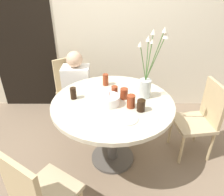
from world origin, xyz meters
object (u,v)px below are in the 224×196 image
drink_glass_3 (140,105)px  drink_glass_1 (130,101)px  drink_glass_4 (114,92)px  drink_glass_5 (105,80)px  birthday_cake (109,100)px  drink_glass_0 (73,93)px  chair_left_flank (201,116)px  chair_right_flank (71,87)px  side_plate (127,119)px  person_boy (77,92)px  chair_near_front (38,193)px  flower_vase (146,77)px  drink_glass_2 (123,94)px

drink_glass_3 → drink_glass_1: bearing=146.0°
drink_glass_1 → drink_glass_4: (-0.15, 0.19, -0.00)m
drink_glass_5 → birthday_cake: bearing=-83.6°
drink_glass_5 → drink_glass_3: bearing=-57.1°
birthday_cake → drink_glass_0: 0.38m
chair_left_flank → birthday_cake: bearing=-87.4°
chair_right_flank → drink_glass_5: bearing=-77.9°
drink_glass_3 → drink_glass_4: bearing=134.1°
side_plate → drink_glass_5: bearing=107.6°
drink_glass_3 → drink_glass_5: bearing=122.9°
side_plate → drink_glass_0: drink_glass_0 is taller
person_boy → drink_glass_3: bearing=-49.4°
chair_near_front → chair_left_flank: 1.79m
chair_near_front → flower_vase: size_ratio=1.23×
chair_right_flank → drink_glass_1: drink_glass_1 is taller
drink_glass_0 → flower_vase: bearing=2.3°
chair_near_front → drink_glass_2: chair_near_front is taller
drink_glass_0 → drink_glass_3: 0.69m
chair_right_flank → side_plate: bearing=-92.7°
chair_near_front → drink_glass_1: bearing=-101.2°
chair_left_flank → drink_glass_1: drink_glass_1 is taller
person_boy → drink_glass_1: bearing=-51.0°
drink_glass_2 → person_boy: bearing=133.1°
drink_glass_2 → drink_glass_5: drink_glass_5 is taller
side_plate → drink_glass_2: drink_glass_2 is taller
chair_near_front → drink_glass_4: bearing=-88.3°
drink_glass_4 → drink_glass_5: (-0.10, 0.27, 0.00)m
drink_glass_3 → person_boy: size_ratio=0.11×
chair_near_front → side_plate: (0.67, 0.52, 0.28)m
side_plate → drink_glass_0: bearing=145.4°
side_plate → person_boy: (-0.59, 0.98, -0.28)m
birthday_cake → drink_glass_3: 0.31m
chair_right_flank → chair_near_front: bearing=-123.7°
drink_glass_1 → side_plate: bearing=-101.1°
birthday_cake → flower_vase: (0.37, 0.14, 0.17)m
chair_right_flank → drink_glass_1: size_ratio=7.09×
chair_right_flank → person_boy: size_ratio=0.85×
drink_glass_3 → drink_glass_4: size_ratio=0.91×
birthday_cake → drink_glass_2: 0.19m
drink_glass_5 → person_boy: (-0.38, 0.32, -0.34)m
birthday_cake → person_boy: bearing=120.5°
drink_glass_3 → drink_glass_5: size_ratio=0.86×
chair_near_front → birthday_cake: bearing=-90.1°
chair_right_flank → drink_glass_5: 0.74m
chair_right_flank → drink_glass_4: bearing=-86.0°
drink_glass_0 → chair_right_flank: bearing=102.0°
drink_glass_1 → person_boy: person_boy is taller
chair_right_flank → drink_glass_3: (0.81, -0.97, 0.33)m
drink_glass_4 → person_boy: size_ratio=0.12×
drink_glass_5 → person_boy: person_boy is taller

